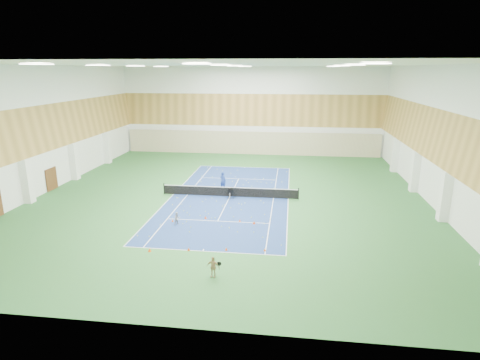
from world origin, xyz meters
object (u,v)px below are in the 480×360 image
child_court (177,218)px  ball_cart (231,194)px  child_apron (213,267)px  tennis_net (230,191)px  coach (223,181)px

child_court → ball_cart: 7.57m
child_apron → ball_cart: (-1.15, 14.51, -0.16)m
tennis_net → child_court: tennis_net is taller
coach → ball_cart: size_ratio=1.90×
tennis_net → coach: coach is taller
tennis_net → child_court: size_ratio=12.81×
tennis_net → child_apron: (1.32, -15.11, 0.08)m
tennis_net → child_court: bearing=-111.7°
child_apron → ball_cart: size_ratio=1.34×
coach → child_court: bearing=102.7°
child_court → coach: bearing=35.2°
tennis_net → child_apron: bearing=-85.0°
coach → child_apron: (2.37, -17.40, -0.27)m
coach → child_apron: coach is taller
child_apron → ball_cart: 14.55m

